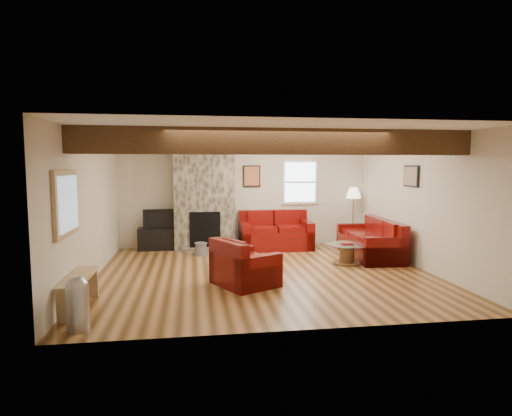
{
  "coord_description": "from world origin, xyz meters",
  "views": [
    {
      "loc": [
        -1.28,
        -7.55,
        1.96
      ],
      "look_at": [
        -0.09,
        0.4,
        1.16
      ],
      "focal_mm": 30.0,
      "sensor_mm": 36.0,
      "label": 1
    }
  ],
  "objects_px": {
    "sofa_three": "(369,238)",
    "floor_lamp": "(353,196)",
    "tv_cabinet": "(161,239)",
    "armchair_red": "(245,262)",
    "loveseat": "(275,230)",
    "coffee_table": "(347,254)",
    "television": "(160,218)"
  },
  "relations": [
    {
      "from": "sofa_three",
      "to": "floor_lamp",
      "type": "relative_size",
      "value": 1.45
    },
    {
      "from": "tv_cabinet",
      "to": "armchair_red",
      "type": "bearing_deg",
      "value": -63.99
    },
    {
      "from": "loveseat",
      "to": "floor_lamp",
      "type": "bearing_deg",
      "value": 2.85
    },
    {
      "from": "armchair_red",
      "to": "floor_lamp",
      "type": "height_order",
      "value": "floor_lamp"
    },
    {
      "from": "loveseat",
      "to": "floor_lamp",
      "type": "distance_m",
      "value": 2.09
    },
    {
      "from": "coffee_table",
      "to": "sofa_three",
      "type": "bearing_deg",
      "value": 39.6
    },
    {
      "from": "sofa_three",
      "to": "coffee_table",
      "type": "bearing_deg",
      "value": -46.74
    },
    {
      "from": "armchair_red",
      "to": "tv_cabinet",
      "type": "xyz_separation_m",
      "value": [
        -1.59,
        3.25,
        -0.13
      ]
    },
    {
      "from": "sofa_three",
      "to": "television",
      "type": "bearing_deg",
      "value": -104.2
    },
    {
      "from": "sofa_three",
      "to": "floor_lamp",
      "type": "xyz_separation_m",
      "value": [
        0.1,
        1.23,
        0.82
      ]
    },
    {
      "from": "armchair_red",
      "to": "sofa_three",
      "type": "bearing_deg",
      "value": -86.1
    },
    {
      "from": "armchair_red",
      "to": "television",
      "type": "distance_m",
      "value": 3.63
    },
    {
      "from": "armchair_red",
      "to": "coffee_table",
      "type": "bearing_deg",
      "value": -89.08
    },
    {
      "from": "sofa_three",
      "to": "loveseat",
      "type": "bearing_deg",
      "value": -118.42
    },
    {
      "from": "loveseat",
      "to": "television",
      "type": "height_order",
      "value": "television"
    },
    {
      "from": "tv_cabinet",
      "to": "television",
      "type": "height_order",
      "value": "television"
    },
    {
      "from": "television",
      "to": "floor_lamp",
      "type": "height_order",
      "value": "floor_lamp"
    },
    {
      "from": "sofa_three",
      "to": "tv_cabinet",
      "type": "distance_m",
      "value": 4.73
    },
    {
      "from": "armchair_red",
      "to": "floor_lamp",
      "type": "xyz_separation_m",
      "value": [
        3.02,
        3.03,
        0.84
      ]
    },
    {
      "from": "television",
      "to": "armchair_red",
      "type": "bearing_deg",
      "value": -63.99
    },
    {
      "from": "sofa_three",
      "to": "armchair_red",
      "type": "distance_m",
      "value": 3.43
    },
    {
      "from": "sofa_three",
      "to": "loveseat",
      "type": "height_order",
      "value": "loveseat"
    },
    {
      "from": "sofa_three",
      "to": "armchair_red",
      "type": "xyz_separation_m",
      "value": [
        -2.92,
        -1.8,
        -0.02
      ]
    },
    {
      "from": "loveseat",
      "to": "floor_lamp",
      "type": "xyz_separation_m",
      "value": [
        1.94,
        0.08,
        0.78
      ]
    },
    {
      "from": "television",
      "to": "floor_lamp",
      "type": "bearing_deg",
      "value": -2.74
    },
    {
      "from": "armchair_red",
      "to": "television",
      "type": "height_order",
      "value": "television"
    },
    {
      "from": "television",
      "to": "sofa_three",
      "type": "bearing_deg",
      "value": -17.86
    },
    {
      "from": "sofa_three",
      "to": "floor_lamp",
      "type": "distance_m",
      "value": 1.48
    },
    {
      "from": "floor_lamp",
      "to": "loveseat",
      "type": "bearing_deg",
      "value": -177.65
    },
    {
      "from": "coffee_table",
      "to": "loveseat",
      "type": "bearing_deg",
      "value": 122.34
    },
    {
      "from": "sofa_three",
      "to": "television",
      "type": "xyz_separation_m",
      "value": [
        -4.5,
        1.45,
        0.33
      ]
    },
    {
      "from": "coffee_table",
      "to": "floor_lamp",
      "type": "bearing_deg",
      "value": 65.63
    }
  ]
}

